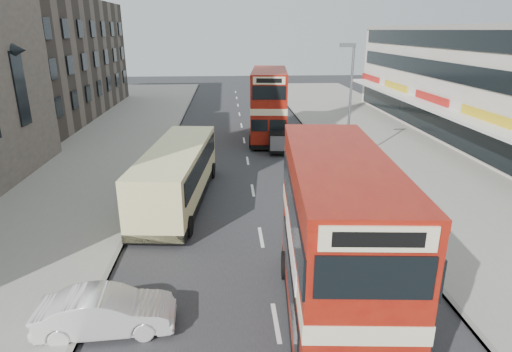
# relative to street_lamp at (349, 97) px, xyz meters

# --- Properties ---
(road_surface) EXTENTS (12.00, 90.00, 0.01)m
(road_surface) POSITION_rel_street_lamp_xyz_m (-6.52, 2.00, -4.78)
(road_surface) COLOR #28282B
(road_surface) RESTS_ON ground
(pavement_right) EXTENTS (12.00, 90.00, 0.15)m
(pavement_right) POSITION_rel_street_lamp_xyz_m (5.48, 2.00, -4.71)
(pavement_right) COLOR gray
(pavement_right) RESTS_ON ground
(pavement_left) EXTENTS (12.00, 90.00, 0.15)m
(pavement_left) POSITION_rel_street_lamp_xyz_m (-18.52, 2.00, -4.71)
(pavement_left) COLOR gray
(pavement_left) RESTS_ON ground
(kerb_left) EXTENTS (0.20, 90.00, 0.16)m
(kerb_left) POSITION_rel_street_lamp_xyz_m (-12.62, 2.00, -4.71)
(kerb_left) COLOR gray
(kerb_left) RESTS_ON ground
(kerb_right) EXTENTS (0.20, 90.00, 0.16)m
(kerb_right) POSITION_rel_street_lamp_xyz_m (-0.42, 2.00, -4.71)
(kerb_right) COLOR gray
(kerb_right) RESTS_ON ground
(brick_terrace) EXTENTS (14.00, 28.00, 12.00)m
(brick_terrace) POSITION_rel_street_lamp_xyz_m (-28.52, 20.00, 1.22)
(brick_terrace) COLOR #66594C
(brick_terrace) RESTS_ON ground
(commercial_row) EXTENTS (9.90, 46.20, 9.30)m
(commercial_row) POSITION_rel_street_lamp_xyz_m (13.42, 4.00, -0.09)
(commercial_row) COLOR beige
(commercial_row) RESTS_ON ground
(street_lamp) EXTENTS (1.00, 0.20, 8.12)m
(street_lamp) POSITION_rel_street_lamp_xyz_m (0.00, 0.00, 0.00)
(street_lamp) COLOR slate
(street_lamp) RESTS_ON ground
(bus_main) EXTENTS (3.39, 9.95, 5.38)m
(bus_main) POSITION_rel_street_lamp_xyz_m (-4.81, -16.22, -1.95)
(bus_main) COLOR black
(bus_main) RESTS_ON ground
(bus_second) EXTENTS (3.70, 10.40, 5.61)m
(bus_second) POSITION_rel_street_lamp_xyz_m (-4.36, 8.41, -1.83)
(bus_second) COLOR black
(bus_second) RESTS_ON ground
(coach) EXTENTS (3.78, 10.92, 2.83)m
(coach) POSITION_rel_street_lamp_xyz_m (-10.65, -5.46, -3.11)
(coach) COLOR black
(coach) RESTS_ON ground
(car_left_front) EXTENTS (4.23, 1.68, 1.37)m
(car_left_front) POSITION_rel_street_lamp_xyz_m (-11.79, -16.00, -4.10)
(car_left_front) COLOR white
(car_left_front) RESTS_ON ground
(car_right_a) EXTENTS (4.67, 2.22, 1.31)m
(car_right_a) POSITION_rel_street_lamp_xyz_m (-1.84, -2.41, -4.13)
(car_right_a) COLOR #912F0E
(car_right_a) RESTS_ON ground
(car_right_b) EXTENTS (4.69, 2.38, 1.27)m
(car_right_b) POSITION_rel_street_lamp_xyz_m (-1.00, 1.42, -4.15)
(car_right_b) COLOR #B66C12
(car_right_b) RESTS_ON ground
(pedestrian_near) EXTENTS (0.68, 0.58, 1.56)m
(pedestrian_near) POSITION_rel_street_lamp_xyz_m (1.21, -4.17, -3.86)
(pedestrian_near) COLOR gray
(pedestrian_near) RESTS_ON pavement_right
(cyclist) EXTENTS (0.73, 1.64, 2.09)m
(cyclist) POSITION_rel_street_lamp_xyz_m (-3.02, 4.59, -4.06)
(cyclist) COLOR gray
(cyclist) RESTS_ON ground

